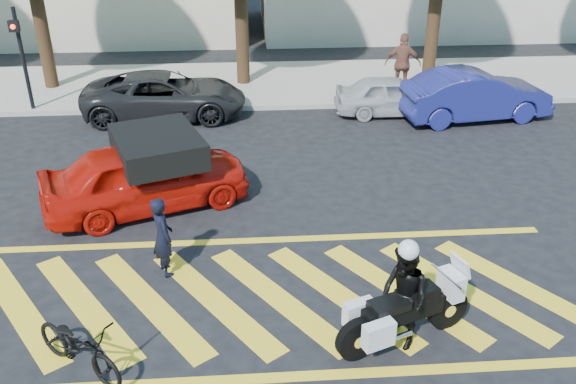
{
  "coord_description": "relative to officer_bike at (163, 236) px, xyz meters",
  "views": [
    {
      "loc": [
        0.06,
        -8.55,
        6.58
      ],
      "look_at": [
        0.82,
        1.97,
        1.05
      ],
      "focal_mm": 38.0,
      "sensor_mm": 36.0,
      "label": 1
    }
  ],
  "objects": [
    {
      "name": "police_motorcycle",
      "position": [
        3.89,
        -2.19,
        -0.2
      ],
      "size": [
        2.28,
        1.24,
        1.06
      ],
      "rotation": [
        0.0,
        0.0,
        0.37
      ],
      "color": "black",
      "rests_on": "ground"
    },
    {
      "name": "officer_moto",
      "position": [
        3.87,
        -2.18,
        0.09
      ],
      "size": [
        0.92,
        1.02,
        1.73
      ],
      "primitive_type": "imported",
      "rotation": [
        0.0,
        0.0,
        -1.2
      ],
      "color": "black",
      "rests_on": "ground"
    },
    {
      "name": "bicycle",
      "position": [
        -0.98,
        -2.46,
        -0.31
      ],
      "size": [
        1.78,
        1.59,
        0.93
      ],
      "primitive_type": "imported",
      "rotation": [
        0.0,
        0.0,
        0.9
      ],
      "color": "black",
      "rests_on": "ground"
    },
    {
      "name": "sidewalk",
      "position": [
        1.52,
        11.07,
        -0.7
      ],
      "size": [
        60.0,
        5.0,
        0.15
      ],
      "primitive_type": "cube",
      "color": "#9E998E",
      "rests_on": "ground"
    },
    {
      "name": "ground",
      "position": [
        1.52,
        -0.93,
        -0.78
      ],
      "size": [
        90.0,
        90.0,
        0.0
      ],
      "primitive_type": "plane",
      "color": "black",
      "rests_on": "ground"
    },
    {
      "name": "parked_mid_right",
      "position": [
        6.02,
        7.99,
        -0.19
      ],
      "size": [
        3.48,
        1.45,
        1.18
      ],
      "primitive_type": "imported",
      "rotation": [
        0.0,
        0.0,
        1.55
      ],
      "color": "#B3B2B7",
      "rests_on": "ground"
    },
    {
      "name": "red_convertible",
      "position": [
        -0.63,
        2.57,
        -0.02
      ],
      "size": [
        4.77,
        3.21,
        1.51
      ],
      "primitive_type": "imported",
      "rotation": [
        0.0,
        0.0,
        1.92
      ],
      "color": "#BE1208",
      "rests_on": "ground"
    },
    {
      "name": "crosswalk",
      "position": [
        1.48,
        -0.93,
        -0.77
      ],
      "size": [
        12.33,
        4.0,
        0.01
      ],
      "color": "yellow",
      "rests_on": "ground"
    },
    {
      "name": "signal_pole",
      "position": [
        -4.98,
        8.81,
        1.14
      ],
      "size": [
        0.28,
        0.43,
        3.2
      ],
      "color": "black",
      "rests_on": "ground"
    },
    {
      "name": "officer_bike",
      "position": [
        0.0,
        0.0,
        0.0
      ],
      "size": [
        0.58,
        0.67,
        1.55
      ],
      "primitive_type": "imported",
      "rotation": [
        0.0,
        0.0,
        2.01
      ],
      "color": "black",
      "rests_on": "ground"
    },
    {
      "name": "pedestrian_right",
      "position": [
        6.66,
        9.48,
        0.36
      ],
      "size": [
        1.24,
        0.76,
        1.97
      ],
      "primitive_type": "imported",
      "rotation": [
        0.0,
        0.0,
        2.88
      ],
      "color": "brown",
      "rests_on": "sidewalk"
    },
    {
      "name": "parked_mid_left",
      "position": [
        -0.85,
        8.27,
        -0.1
      ],
      "size": [
        4.85,
        2.28,
        1.34
      ],
      "primitive_type": "imported",
      "rotation": [
        0.0,
        0.0,
        1.58
      ],
      "color": "black",
      "rests_on": "ground"
    },
    {
      "name": "parked_right",
      "position": [
        8.34,
        7.41,
        -0.04
      ],
      "size": [
        4.66,
        2.16,
        1.48
      ],
      "primitive_type": "imported",
      "rotation": [
        0.0,
        0.0,
        1.71
      ],
      "color": "navy",
      "rests_on": "ground"
    }
  ]
}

